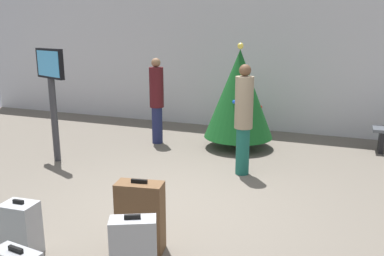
% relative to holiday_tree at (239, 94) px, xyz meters
% --- Properties ---
extents(ground_plane, '(16.00, 16.00, 0.00)m').
position_rel_holiday_tree_xyz_m(ground_plane, '(-0.11, -3.11, -1.11)').
color(ground_plane, '#665E54').
extents(back_wall, '(16.00, 0.20, 3.35)m').
position_rel_holiday_tree_xyz_m(back_wall, '(-0.11, 1.76, 0.57)').
color(back_wall, silver).
rests_on(back_wall, ground_plane).
extents(holiday_tree, '(1.38, 1.38, 2.10)m').
position_rel_holiday_tree_xyz_m(holiday_tree, '(0.00, 0.00, 0.00)').
color(holiday_tree, '#4C3319').
rests_on(holiday_tree, ground_plane).
extents(flight_info_kiosk, '(0.79, 0.39, 2.03)m').
position_rel_holiday_tree_xyz_m(flight_info_kiosk, '(-2.87, -2.04, 0.29)').
color(flight_info_kiosk, '#333338').
rests_on(flight_info_kiosk, ground_plane).
extents(traveller_0, '(0.42, 0.42, 1.81)m').
position_rel_holiday_tree_xyz_m(traveller_0, '(0.47, -1.48, -0.13)').
color(traveller_0, '#19594C').
rests_on(traveller_0, ground_plane).
extents(traveller_1, '(0.35, 0.35, 1.79)m').
position_rel_holiday_tree_xyz_m(traveller_1, '(-1.69, -0.28, -0.15)').
color(traveller_1, '#1E234C').
rests_on(traveller_1, ground_plane).
extents(suitcase_0, '(0.47, 0.37, 0.71)m').
position_rel_holiday_tree_xyz_m(suitcase_0, '(0.28, -4.77, -0.77)').
color(suitcase_0, '#9EA0A5').
rests_on(suitcase_0, ground_plane).
extents(suitcase_1, '(0.37, 0.29, 0.62)m').
position_rel_holiday_tree_xyz_m(suitcase_1, '(-1.08, -4.73, -0.81)').
color(suitcase_1, '#9EA0A5').
rests_on(suitcase_1, ground_plane).
extents(suitcase_2, '(0.53, 0.33, 0.81)m').
position_rel_holiday_tree_xyz_m(suitcase_2, '(0.05, -4.20, -0.72)').
color(suitcase_2, brown).
rests_on(suitcase_2, ground_plane).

